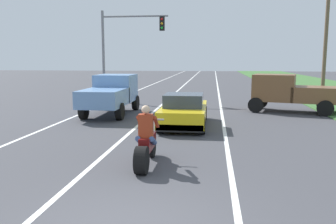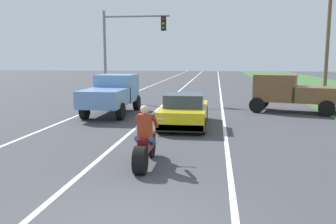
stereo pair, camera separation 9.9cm
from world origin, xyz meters
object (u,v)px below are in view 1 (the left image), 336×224
(pickup_truck_left_lane_light_blue, at_px, (111,93))
(traffic_light_mast_near, at_px, (123,41))
(pickup_truck_right_shoulder_brown, at_px, (292,91))
(sports_car_yellow, at_px, (184,111))
(motorcycle_with_rider, at_px, (146,145))

(pickup_truck_left_lane_light_blue, distance_m, traffic_light_mast_near, 6.93)
(pickup_truck_right_shoulder_brown, distance_m, traffic_light_mast_near, 11.44)
(sports_car_yellow, bearing_deg, pickup_truck_left_lane_light_blue, 145.32)
(motorcycle_with_rider, relative_size, traffic_light_mast_near, 0.37)
(pickup_truck_right_shoulder_brown, bearing_deg, traffic_light_mast_near, 157.21)
(pickup_truck_left_lane_light_blue, height_order, pickup_truck_right_shoulder_brown, same)
(motorcycle_with_rider, xyz_separation_m, traffic_light_mast_near, (-4.36, 14.76, 3.40))
(motorcycle_with_rider, distance_m, traffic_light_mast_near, 15.77)
(pickup_truck_right_shoulder_brown, xyz_separation_m, traffic_light_mast_near, (-10.21, 4.29, 2.89))
(sports_car_yellow, xyz_separation_m, pickup_truck_left_lane_light_blue, (-3.93, 2.72, 0.48))
(traffic_light_mast_near, bearing_deg, pickup_truck_right_shoulder_brown, -22.79)
(sports_car_yellow, height_order, traffic_light_mast_near, traffic_light_mast_near)
(pickup_truck_left_lane_light_blue, bearing_deg, sports_car_yellow, -34.68)
(pickup_truck_right_shoulder_brown, bearing_deg, sports_car_yellow, -138.90)
(motorcycle_with_rider, distance_m, sports_car_yellow, 5.84)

